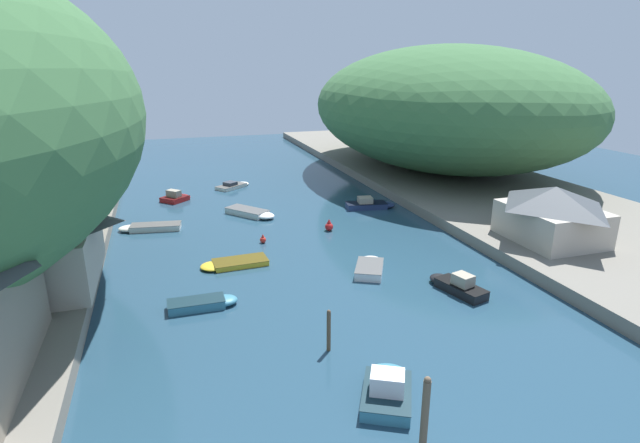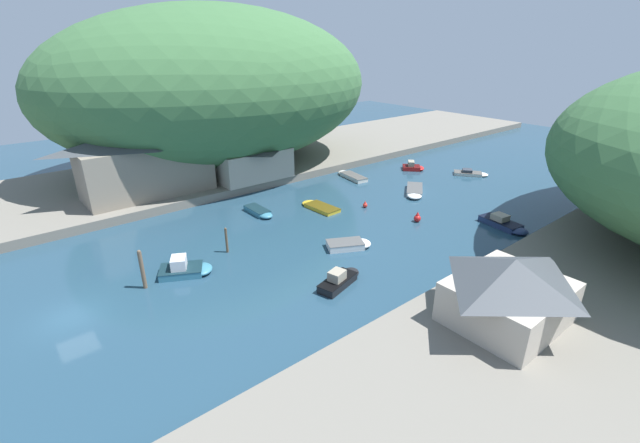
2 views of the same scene
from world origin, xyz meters
TOP-DOWN VIEW (x-y plane):
  - water_surface at (0.00, 30.00)m, footprint 130.00×130.00m
  - left_bank at (-25.40, 30.00)m, footprint 22.00×120.00m
  - hillside_left at (-26.50, 25.42)m, footprint 32.74×45.84m
  - waterfront_building at (-19.25, 12.37)m, footprint 6.74×14.95m
  - boathouse_shed at (-18.10, 24.76)m, footprint 8.54×10.15m
  - right_bank_cottage at (19.65, 21.43)m, footprint 6.46×7.65m
  - boat_white_cruiser at (-8.32, 46.63)m, footprint 3.70×3.67m
  - boat_cabin_cruiser at (11.01, 37.35)m, footprint 5.43×2.60m
  - boat_far_upstream at (-1.41, 50.77)m, footprint 4.76×4.24m
  - boat_moored_right at (-5.13, 26.19)m, footprint 5.12×2.21m
  - boat_yellow_tender at (-0.58, 8.61)m, footprint 3.79×4.64m
  - boat_navy_launch at (-7.71, 20.05)m, footprint 4.31×1.50m
  - boat_open_rowboat at (8.53, 17.30)m, footprint 2.52×4.66m
  - boat_far_right_bank at (-11.23, 36.88)m, footprint 5.67×2.41m
  - boat_red_skiff at (4.39, 22.20)m, footprint 3.50×4.44m
  - boat_small_dinghy at (-1.36, 38.38)m, footprint 4.85×5.45m
  - mooring_post_nearest at (-0.56, 5.30)m, footprint 0.31×0.31m
  - mooring_post_middle at (-1.92, 13.04)m, footprint 0.22×0.22m
  - channel_buoy_near at (-1.93, 30.39)m, footprint 0.53×0.53m
  - channel_buoy_far at (4.44, 31.70)m, footprint 0.74×0.74m
  - person_on_quay at (-16.57, 5.65)m, footprint 0.26×0.40m

SIDE VIEW (x-z plane):
  - water_surface at x=0.00m, z-range 0.00..0.00m
  - boat_moored_right at x=-5.13m, z-range 0.00..0.40m
  - boat_far_upstream at x=-1.41m, z-range -0.14..0.65m
  - boat_far_right_bank at x=-11.23m, z-range 0.00..0.54m
  - boat_navy_launch at x=-7.71m, z-range 0.00..0.57m
  - boat_small_dinghy at x=-1.36m, z-range 0.00..0.60m
  - channel_buoy_near at x=-1.93m, z-range -0.09..0.70m
  - boat_red_skiff at x=4.39m, z-range 0.00..0.63m
  - boat_white_cruiser at x=-8.32m, z-range -0.25..1.00m
  - boat_cabin_cruiser at x=11.01m, z-range -0.22..0.99m
  - boat_open_rowboat at x=8.53m, z-range -0.26..1.12m
  - channel_buoy_far at x=4.44m, z-range -0.12..0.99m
  - boat_yellow_tender at x=-0.58m, z-range -0.31..1.24m
  - left_bank at x=-25.40m, z-range 0.00..0.98m
  - mooring_post_middle at x=-1.92m, z-range 0.01..2.41m
  - mooring_post_nearest at x=-0.56m, z-range 0.01..3.26m
  - person_on_quay at x=-16.57m, z-range 1.12..2.81m
  - right_bank_cottage at x=19.65m, z-range 1.07..5.47m
  - boathouse_shed at x=-18.10m, z-range 1.05..5.82m
  - waterfront_building at x=-19.25m, z-range 1.11..8.96m
  - hillside_left at x=-26.50m, z-range 0.98..22.01m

